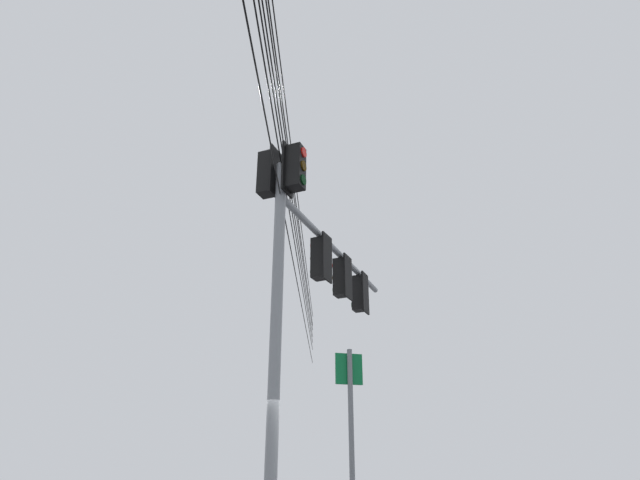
# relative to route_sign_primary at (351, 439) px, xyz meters

# --- Properties ---
(signal_mast_assembly) EXTENTS (6.13, 1.24, 7.23)m
(signal_mast_assembly) POSITION_rel_route_sign_primary_xyz_m (-2.07, -1.81, 3.41)
(signal_mast_assembly) COLOR gray
(signal_mast_assembly) RESTS_ON ground
(route_sign_primary) EXTENTS (0.29, 0.29, 3.00)m
(route_sign_primary) POSITION_rel_route_sign_primary_xyz_m (0.00, 0.00, 0.00)
(route_sign_primary) COLOR slate
(route_sign_primary) RESTS_ON ground
(overhead_wire_span) EXTENTS (29.49, 15.88, 3.21)m
(overhead_wire_span) POSITION_rel_route_sign_primary_xyz_m (-1.96, -2.38, 5.63)
(overhead_wire_span) COLOR black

